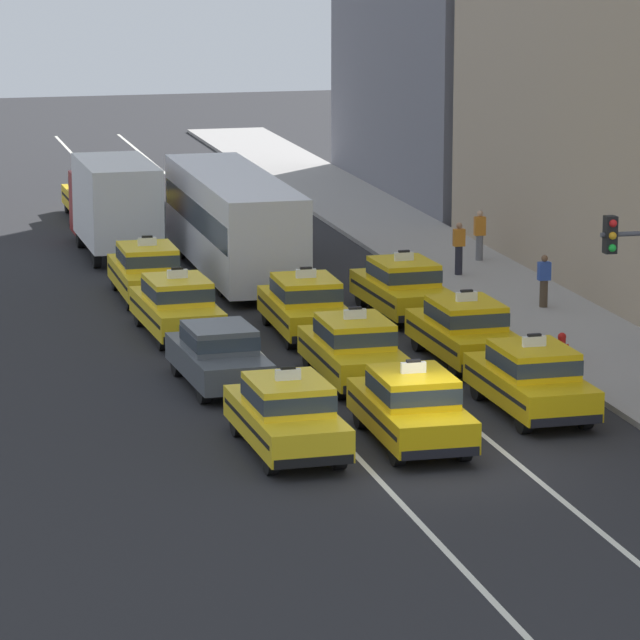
% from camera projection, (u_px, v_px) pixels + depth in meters
% --- Properties ---
extents(ground_plane, '(160.00, 160.00, 0.00)m').
position_uv_depth(ground_plane, '(438.00, 462.00, 41.16)').
color(ground_plane, '#232326').
extents(lane_stripe_left_center, '(0.14, 80.00, 0.01)m').
position_uv_depth(lane_stripe_left_center, '(197.00, 287.00, 59.74)').
color(lane_stripe_left_center, silver).
rests_on(lane_stripe_left_center, ground).
extents(lane_stripe_center_right, '(0.14, 80.00, 0.01)m').
position_uv_depth(lane_stripe_center_right, '(297.00, 282.00, 60.50)').
color(lane_stripe_center_right, silver).
rests_on(lane_stripe_center_right, ground).
extents(sidewalk_curb, '(4.00, 90.00, 0.15)m').
position_uv_depth(sidewalk_curb, '(519.00, 302.00, 57.06)').
color(sidewalk_curb, '#9E9993').
rests_on(sidewalk_curb, ground).
extents(taxi_left_nearest, '(1.94, 4.61, 1.96)m').
position_uv_depth(taxi_left_nearest, '(287.00, 414.00, 41.64)').
color(taxi_left_nearest, black).
rests_on(taxi_left_nearest, ground).
extents(sedan_left_second, '(1.98, 4.39, 1.58)m').
position_uv_depth(sedan_left_second, '(219.00, 354.00, 47.23)').
color(sedan_left_second, black).
rests_on(sedan_left_second, ground).
extents(taxi_left_third, '(2.00, 4.63, 1.96)m').
position_uv_depth(taxi_left_third, '(177.00, 305.00, 52.76)').
color(taxi_left_third, black).
rests_on(taxi_left_third, ground).
extents(taxi_left_fourth, '(1.84, 4.57, 1.96)m').
position_uv_depth(taxi_left_fourth, '(147.00, 271.00, 57.69)').
color(taxi_left_fourth, black).
rests_on(taxi_left_fourth, ground).
extents(box_truck_left_fifth, '(2.37, 6.99, 3.27)m').
position_uv_depth(box_truck_left_fifth, '(113.00, 202.00, 64.86)').
color(box_truck_left_fifth, black).
rests_on(box_truck_left_fifth, ground).
extents(taxi_left_sixth, '(1.90, 4.59, 1.96)m').
position_uv_depth(taxi_left_sixth, '(93.00, 195.00, 72.30)').
color(taxi_left_sixth, black).
rests_on(taxi_left_sixth, ground).
extents(taxi_center_nearest, '(1.86, 4.58, 1.96)m').
position_uv_depth(taxi_center_nearest, '(412.00, 406.00, 42.27)').
color(taxi_center_nearest, black).
rests_on(taxi_center_nearest, ground).
extents(taxi_center_second, '(1.84, 4.57, 1.96)m').
position_uv_depth(taxi_center_second, '(354.00, 349.00, 47.67)').
color(taxi_center_second, black).
rests_on(taxi_center_second, ground).
extents(taxi_center_third, '(1.89, 4.59, 1.96)m').
position_uv_depth(taxi_center_third, '(305.00, 305.00, 52.81)').
color(taxi_center_third, black).
rests_on(taxi_center_third, ground).
extents(bus_center_fourth, '(2.54, 11.21, 3.22)m').
position_uv_depth(bus_center_fourth, '(233.00, 219.00, 61.25)').
color(bus_center_fourth, black).
rests_on(bus_center_fourth, ground).
extents(taxi_right_nearest, '(1.88, 4.58, 1.96)m').
position_uv_depth(taxi_right_nearest, '(532.00, 378.00, 44.75)').
color(taxi_right_nearest, black).
rests_on(taxi_right_nearest, ground).
extents(taxi_right_second, '(1.91, 4.60, 1.96)m').
position_uv_depth(taxi_right_second, '(465.00, 330.00, 49.76)').
color(taxi_right_second, black).
rests_on(taxi_right_second, ground).
extents(taxi_right_third, '(1.98, 4.62, 1.96)m').
position_uv_depth(taxi_right_third, '(403.00, 286.00, 55.32)').
color(taxi_right_third, black).
rests_on(taxi_right_third, ground).
extents(pedestrian_near_crosswalk, '(0.36, 0.24, 1.54)m').
position_uv_depth(pedestrian_near_crosswalk, '(544.00, 281.00, 55.89)').
color(pedestrian_near_crosswalk, '#473828').
rests_on(pedestrian_near_crosswalk, sidewalk_curb).
extents(pedestrian_mid_block, '(0.36, 0.24, 1.66)m').
position_uv_depth(pedestrian_mid_block, '(480.00, 235.00, 63.13)').
color(pedestrian_mid_block, slate).
rests_on(pedestrian_mid_block, sidewalk_curb).
extents(pedestrian_far_corner, '(0.36, 0.24, 1.67)m').
position_uv_depth(pedestrian_far_corner, '(459.00, 248.00, 60.70)').
color(pedestrian_far_corner, '#23232D').
rests_on(pedestrian_far_corner, sidewalk_curb).
extents(fire_hydrant, '(0.36, 0.22, 0.73)m').
position_uv_depth(fire_hydrant, '(562.00, 345.00, 49.50)').
color(fire_hydrant, red).
rests_on(fire_hydrant, sidewalk_curb).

